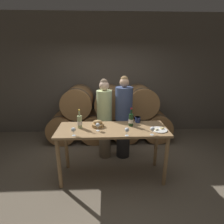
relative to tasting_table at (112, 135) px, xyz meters
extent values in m
plane|color=#726654|center=(0.00, 0.00, -0.82)|extent=(10.00, 10.00, 0.00)
cube|color=#60594F|center=(0.00, 2.16, 0.78)|extent=(10.00, 0.12, 3.20)
cylinder|color=#9E7042|center=(-1.20, 1.59, -0.45)|extent=(0.74, 0.90, 0.74)
cylinder|color=#2D2D33|center=(-1.20, 1.30, -0.45)|extent=(0.75, 0.02, 0.75)
cylinder|color=#2D2D33|center=(-1.20, 1.87, -0.45)|extent=(0.75, 0.02, 0.75)
cylinder|color=#9E7042|center=(-0.40, 1.59, -0.45)|extent=(0.74, 0.90, 0.74)
cylinder|color=#2D2D33|center=(-0.40, 1.30, -0.45)|extent=(0.75, 0.02, 0.75)
cylinder|color=#2D2D33|center=(-0.40, 1.87, -0.45)|extent=(0.75, 0.02, 0.75)
cylinder|color=#9E7042|center=(0.40, 1.59, -0.45)|extent=(0.74, 0.90, 0.74)
cylinder|color=#2D2D33|center=(0.40, 1.30, -0.45)|extent=(0.75, 0.02, 0.75)
cylinder|color=#2D2D33|center=(0.40, 1.87, -0.45)|extent=(0.75, 0.02, 0.75)
cylinder|color=#9E7042|center=(1.20, 1.59, -0.45)|extent=(0.74, 0.90, 0.74)
cylinder|color=#2D2D33|center=(1.20, 1.30, -0.45)|extent=(0.75, 0.02, 0.75)
cylinder|color=#2D2D33|center=(1.20, 1.87, -0.45)|extent=(0.75, 0.02, 0.75)
cylinder|color=#9E7042|center=(-0.80, 1.59, 0.22)|extent=(0.74, 0.90, 0.74)
cylinder|color=#2D2D33|center=(-0.80, 1.30, 0.22)|extent=(0.75, 0.02, 0.75)
cylinder|color=#2D2D33|center=(-0.80, 1.87, 0.22)|extent=(0.75, 0.02, 0.75)
cylinder|color=#9E7042|center=(0.00, 1.59, 0.22)|extent=(0.74, 0.90, 0.74)
cylinder|color=#2D2D33|center=(0.00, 1.30, 0.22)|extent=(0.75, 0.02, 0.75)
cylinder|color=#2D2D33|center=(0.00, 1.87, 0.22)|extent=(0.75, 0.02, 0.75)
cylinder|color=#9E7042|center=(0.80, 1.59, 0.22)|extent=(0.74, 0.90, 0.74)
cylinder|color=#2D2D33|center=(0.80, 1.30, 0.22)|extent=(0.75, 0.02, 0.75)
cylinder|color=#2D2D33|center=(0.80, 1.87, 0.22)|extent=(0.75, 0.02, 0.75)
cylinder|color=#99754C|center=(-0.88, -0.28, -0.37)|extent=(0.06, 0.06, 0.91)
cylinder|color=#99754C|center=(0.88, -0.28, -0.37)|extent=(0.06, 0.06, 0.91)
cylinder|color=#99754C|center=(-0.88, 0.28, -0.37)|extent=(0.06, 0.06, 0.91)
cylinder|color=#99754C|center=(0.88, 0.28, -0.37)|extent=(0.06, 0.06, 0.91)
cube|color=#99754C|center=(0.00, 0.00, 0.11)|extent=(1.87, 0.69, 0.04)
cylinder|color=#756651|center=(-0.13, 0.68, -0.41)|extent=(0.26, 0.26, 0.82)
cylinder|color=beige|center=(-0.13, 0.68, 0.33)|extent=(0.31, 0.31, 0.65)
sphere|color=beige|center=(-0.13, 0.68, 0.75)|extent=(0.20, 0.20, 0.20)
sphere|color=#75604C|center=(-0.13, 0.69, 0.81)|extent=(0.16, 0.16, 0.16)
cylinder|color=#232326|center=(0.27, 0.68, -0.39)|extent=(0.29, 0.29, 0.86)
cylinder|color=#3D4C75|center=(0.27, 0.68, 0.38)|extent=(0.35, 0.35, 0.68)
sphere|color=tan|center=(0.27, 0.68, 0.81)|extent=(0.19, 0.19, 0.19)
sphere|color=olive|center=(0.27, 0.69, 0.86)|extent=(0.15, 0.15, 0.15)
cylinder|color=#193819|center=(0.33, 0.10, 0.23)|extent=(0.08, 0.08, 0.22)
cylinder|color=#193819|center=(0.33, 0.10, 0.39)|extent=(0.03, 0.03, 0.09)
cylinder|color=maroon|center=(0.33, 0.10, 0.45)|extent=(0.03, 0.03, 0.02)
cylinder|color=white|center=(0.33, 0.10, 0.22)|extent=(0.08, 0.08, 0.07)
cylinder|color=#ADBC7F|center=(-0.56, 0.05, 0.23)|extent=(0.08, 0.08, 0.22)
cylinder|color=#ADBC7F|center=(-0.56, 0.05, 0.39)|extent=(0.03, 0.03, 0.09)
cylinder|color=gold|center=(-0.56, 0.05, 0.44)|extent=(0.03, 0.03, 0.02)
cylinder|color=white|center=(-0.56, 0.05, 0.22)|extent=(0.08, 0.08, 0.07)
cylinder|color=navy|center=(0.49, 0.28, 0.18)|extent=(0.10, 0.10, 0.10)
cylinder|color=navy|center=(0.49, 0.28, 0.22)|extent=(0.11, 0.11, 0.01)
cylinder|color=#A87F4C|center=(-0.25, 0.09, 0.15)|extent=(0.21, 0.21, 0.06)
ellipsoid|color=tan|center=(-0.25, 0.09, 0.21)|extent=(0.16, 0.10, 0.07)
cylinder|color=white|center=(0.78, -0.11, 0.13)|extent=(0.27, 0.27, 0.01)
cube|color=beige|center=(0.83, -0.09, 0.15)|extent=(0.07, 0.06, 0.02)
cube|color=beige|center=(0.72, -0.14, 0.15)|extent=(0.07, 0.06, 0.02)
cylinder|color=white|center=(-0.61, -0.26, 0.13)|extent=(0.06, 0.06, 0.00)
cylinder|color=white|center=(-0.61, -0.26, 0.16)|extent=(0.01, 0.01, 0.07)
sphere|color=white|center=(-0.61, -0.26, 0.23)|extent=(0.07, 0.07, 0.07)
cylinder|color=white|center=(-0.24, -0.09, 0.13)|extent=(0.06, 0.06, 0.00)
cylinder|color=white|center=(-0.24, -0.09, 0.16)|extent=(0.01, 0.01, 0.07)
sphere|color=white|center=(-0.24, -0.09, 0.23)|extent=(0.07, 0.07, 0.07)
cylinder|color=white|center=(0.21, -0.30, 0.13)|extent=(0.06, 0.06, 0.00)
cylinder|color=white|center=(0.21, -0.30, 0.16)|extent=(0.01, 0.01, 0.07)
sphere|color=white|center=(0.21, -0.30, 0.23)|extent=(0.07, 0.07, 0.07)
cylinder|color=white|center=(0.61, -0.28, 0.13)|extent=(0.06, 0.06, 0.00)
cylinder|color=white|center=(0.61, -0.28, 0.16)|extent=(0.01, 0.01, 0.07)
sphere|color=white|center=(0.61, -0.28, 0.23)|extent=(0.07, 0.07, 0.07)
camera|label=1|loc=(-0.12, -2.76, 1.29)|focal=28.00mm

